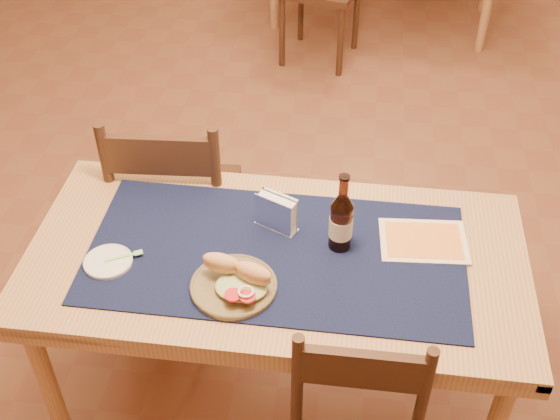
# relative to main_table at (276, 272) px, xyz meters

# --- Properties ---
(main_table) EXTENTS (1.60, 0.80, 0.75)m
(main_table) POSITION_rel_main_table_xyz_m (0.00, 0.00, 0.00)
(main_table) COLOR tan
(main_table) RESTS_ON ground
(placemat) EXTENTS (1.20, 0.60, 0.01)m
(placemat) POSITION_rel_main_table_xyz_m (0.00, 0.00, 0.09)
(placemat) COLOR #0F1839
(placemat) RESTS_ON main_table
(baseboard) EXTENTS (6.00, 7.00, 0.10)m
(baseboard) POSITION_rel_main_table_xyz_m (0.00, 0.80, -0.62)
(baseboard) COLOR #402316
(baseboard) RESTS_ON ground
(chair_main_far) EXTENTS (0.48, 0.48, 0.99)m
(chair_main_far) POSITION_rel_main_table_xyz_m (-0.46, 0.48, -0.15)
(chair_main_far) COLOR #402316
(chair_main_far) RESTS_ON ground
(sandwich_plate) EXTENTS (0.26, 0.26, 0.10)m
(sandwich_plate) POSITION_rel_main_table_xyz_m (-0.10, -0.17, 0.12)
(sandwich_plate) COLOR brown
(sandwich_plate) RESTS_ON placemat
(side_plate) EXTENTS (0.15, 0.15, 0.01)m
(side_plate) POSITION_rel_main_table_xyz_m (-0.52, -0.11, 0.10)
(side_plate) COLOR silver
(side_plate) RESTS_ON placemat
(fork) EXTENTS (0.11, 0.07, 0.00)m
(fork) POSITION_rel_main_table_xyz_m (-0.46, -0.09, 0.10)
(fork) COLOR #91DB78
(fork) RESTS_ON side_plate
(beer_bottle) EXTENTS (0.08, 0.08, 0.28)m
(beer_bottle) POSITION_rel_main_table_xyz_m (0.20, 0.06, 0.19)
(beer_bottle) COLOR #451B0C
(beer_bottle) RESTS_ON placemat
(napkin_holder) EXTENTS (0.15, 0.11, 0.13)m
(napkin_holder) POSITION_rel_main_table_xyz_m (-0.01, 0.12, 0.15)
(napkin_holder) COLOR white
(napkin_holder) RESTS_ON placemat
(menu_card) EXTENTS (0.30, 0.23, 0.01)m
(menu_card) POSITION_rel_main_table_xyz_m (0.47, 0.11, 0.09)
(menu_card) COLOR #FCDFBE
(menu_card) RESTS_ON placemat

